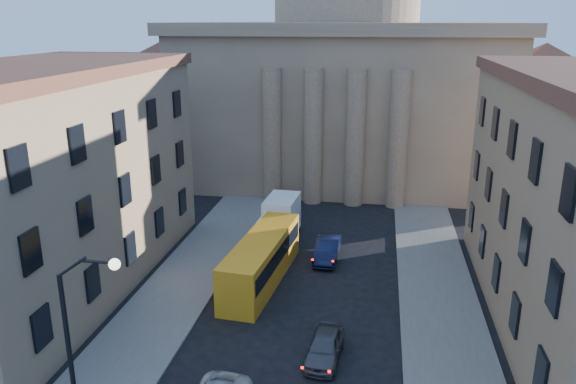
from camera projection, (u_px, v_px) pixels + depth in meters
name	position (u px, v px, depth m)	size (l,w,h in m)	color
sidewalk_left	(152.00, 323.00, 33.17)	(5.00, 60.00, 0.15)	#605E58
sidewalk_right	(448.00, 349.00, 30.52)	(5.00, 60.00, 0.15)	#605E58
church	(345.00, 69.00, 63.72)	(68.02, 28.76, 36.60)	#7E654D
building_left	(43.00, 179.00, 36.11)	(11.60, 26.60, 14.70)	#99765A
street_lamp	(80.00, 339.00, 21.97)	(2.62, 0.44, 8.83)	black
car_right_far	(325.00, 347.00, 29.62)	(1.72, 4.28, 1.46)	#454549
car_right_distant	(327.00, 250.00, 41.98)	(1.66, 4.75, 1.57)	black
city_bus	(262.00, 259.00, 38.22)	(3.55, 11.29, 3.13)	#F6A11B
box_truck	(279.00, 221.00, 45.70)	(2.68, 6.13, 3.30)	white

